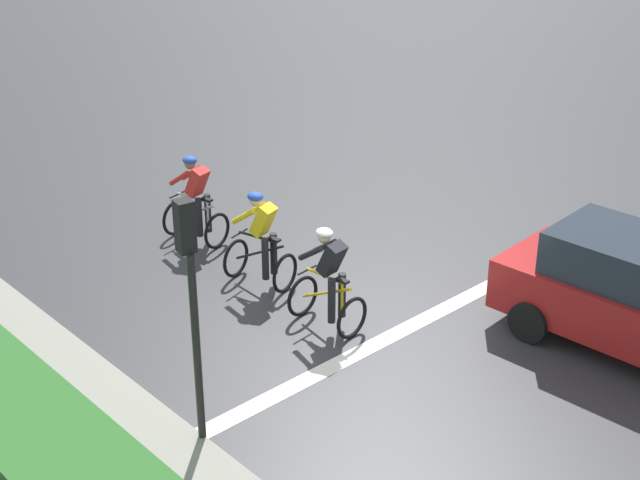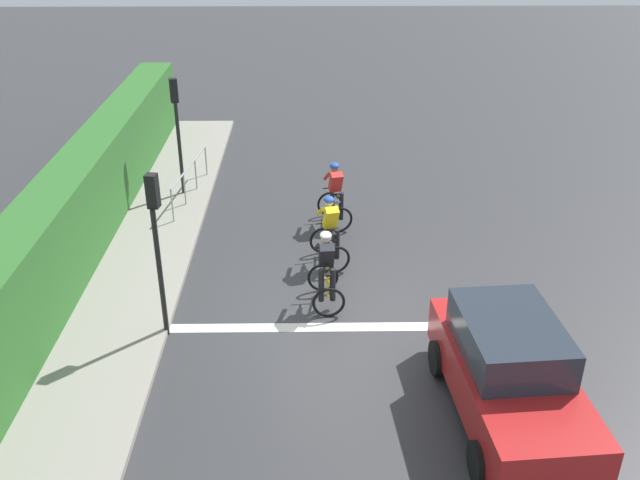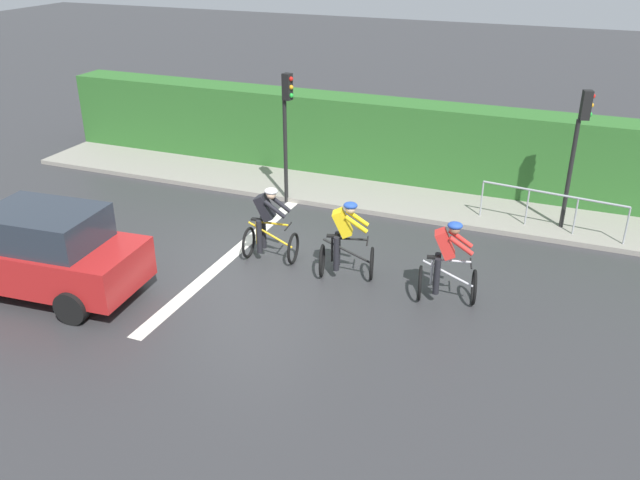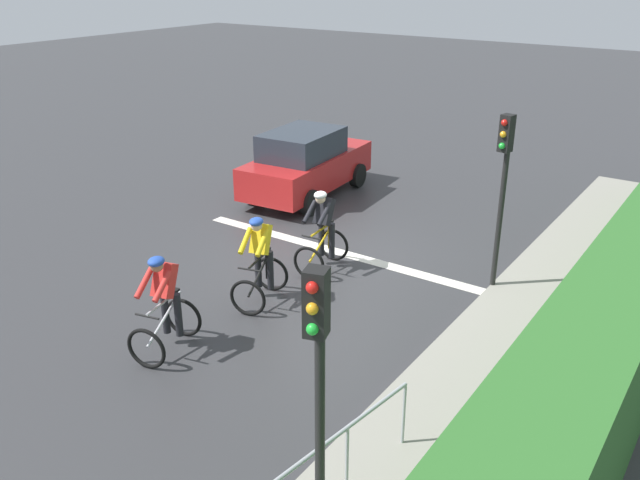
{
  "view_description": "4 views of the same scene",
  "coord_description": "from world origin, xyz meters",
  "px_view_note": "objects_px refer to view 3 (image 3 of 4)",
  "views": [
    {
      "loc": [
        -8.7,
        -8.71,
        7.47
      ],
      "look_at": [
        0.44,
        1.27,
        1.0
      ],
      "focal_mm": 52.19,
      "sensor_mm": 36.0,
      "label": 1
    },
    {
      "loc": [
        -0.47,
        -12.12,
        7.96
      ],
      "look_at": [
        -0.29,
        1.16,
        1.14
      ],
      "focal_mm": 39.31,
      "sensor_mm": 36.0,
      "label": 2
    },
    {
      "loc": [
        11.4,
        6.25,
        6.6
      ],
      "look_at": [
        0.97,
        2.05,
        1.26
      ],
      "focal_mm": 37.54,
      "sensor_mm": 36.0,
      "label": 3
    },
    {
      "loc": [
        -6.99,
        10.38,
        5.74
      ],
      "look_at": [
        -0.6,
        1.11,
        0.97
      ],
      "focal_mm": 37.26,
      "sensor_mm": 36.0,
      "label": 4
    }
  ],
  "objects_px": {
    "traffic_light_near_crossing": "(287,119)",
    "cyclist_lead": "(447,264)",
    "cyclist_second": "(345,242)",
    "car_red": "(40,252)",
    "traffic_light_far_junction": "(578,140)",
    "cyclist_mid": "(268,226)",
    "pedestrian_railing_kerbside": "(552,203)"
  },
  "relations": [
    {
      "from": "cyclist_lead",
      "to": "traffic_light_far_junction",
      "type": "height_order",
      "value": "traffic_light_far_junction"
    },
    {
      "from": "car_red",
      "to": "traffic_light_far_junction",
      "type": "relative_size",
      "value": 1.26
    },
    {
      "from": "cyclist_lead",
      "to": "car_red",
      "type": "relative_size",
      "value": 0.39
    },
    {
      "from": "cyclist_mid",
      "to": "traffic_light_far_junction",
      "type": "bearing_deg",
      "value": 124.0
    },
    {
      "from": "traffic_light_near_crossing",
      "to": "pedestrian_railing_kerbside",
      "type": "relative_size",
      "value": 1.02
    },
    {
      "from": "cyclist_second",
      "to": "traffic_light_far_junction",
      "type": "relative_size",
      "value": 0.5
    },
    {
      "from": "cyclist_mid",
      "to": "cyclist_second",
      "type": "bearing_deg",
      "value": 85.94
    },
    {
      "from": "cyclist_mid",
      "to": "traffic_light_near_crossing",
      "type": "bearing_deg",
      "value": -162.8
    },
    {
      "from": "cyclist_second",
      "to": "traffic_light_far_junction",
      "type": "xyz_separation_m",
      "value": [
        -4.04,
        4.02,
        1.43
      ]
    },
    {
      "from": "cyclist_lead",
      "to": "cyclist_second",
      "type": "bearing_deg",
      "value": -95.07
    },
    {
      "from": "traffic_light_far_junction",
      "to": "pedestrian_railing_kerbside",
      "type": "bearing_deg",
      "value": -49.52
    },
    {
      "from": "cyclist_lead",
      "to": "pedestrian_railing_kerbside",
      "type": "relative_size",
      "value": 0.51
    },
    {
      "from": "cyclist_mid",
      "to": "pedestrian_railing_kerbside",
      "type": "distance_m",
      "value": 6.58
    },
    {
      "from": "cyclist_second",
      "to": "cyclist_mid",
      "type": "xyz_separation_m",
      "value": [
        -0.13,
        -1.78,
        0.0
      ]
    },
    {
      "from": "cyclist_lead",
      "to": "cyclist_second",
      "type": "relative_size",
      "value": 1.0
    },
    {
      "from": "pedestrian_railing_kerbside",
      "to": "cyclist_lead",
      "type": "bearing_deg",
      "value": -21.99
    },
    {
      "from": "cyclist_second",
      "to": "car_red",
      "type": "bearing_deg",
      "value": -62.2
    },
    {
      "from": "traffic_light_near_crossing",
      "to": "cyclist_lead",
      "type": "bearing_deg",
      "value": 54.53
    },
    {
      "from": "pedestrian_railing_kerbside",
      "to": "cyclist_mid",
      "type": "bearing_deg",
      "value": -56.42
    },
    {
      "from": "car_red",
      "to": "cyclist_mid",
      "type": "bearing_deg",
      "value": 129.86
    },
    {
      "from": "car_red",
      "to": "traffic_light_near_crossing",
      "type": "xyz_separation_m",
      "value": [
        -6.04,
        2.49,
        1.35
      ]
    },
    {
      "from": "cyclist_mid",
      "to": "traffic_light_near_crossing",
      "type": "xyz_separation_m",
      "value": [
        -3.15,
        -0.97,
        1.43
      ]
    },
    {
      "from": "cyclist_second",
      "to": "traffic_light_near_crossing",
      "type": "xyz_separation_m",
      "value": [
        -3.28,
        -2.76,
        1.43
      ]
    },
    {
      "from": "cyclist_lead",
      "to": "cyclist_mid",
      "type": "relative_size",
      "value": 1.0
    },
    {
      "from": "traffic_light_far_junction",
      "to": "pedestrian_railing_kerbside",
      "type": "xyz_separation_m",
      "value": [
        0.28,
        -0.32,
        -1.44
      ]
    },
    {
      "from": "cyclist_lead",
      "to": "traffic_light_far_junction",
      "type": "distance_m",
      "value": 4.86
    },
    {
      "from": "traffic_light_far_junction",
      "to": "cyclist_lead",
      "type": "bearing_deg",
      "value": -24.42
    },
    {
      "from": "cyclist_second",
      "to": "traffic_light_near_crossing",
      "type": "bearing_deg",
      "value": -139.91
    },
    {
      "from": "car_red",
      "to": "traffic_light_near_crossing",
      "type": "relative_size",
      "value": 1.26
    },
    {
      "from": "cyclist_lead",
      "to": "traffic_light_near_crossing",
      "type": "relative_size",
      "value": 0.5
    },
    {
      "from": "pedestrian_railing_kerbside",
      "to": "traffic_light_near_crossing",
      "type": "bearing_deg",
      "value": -85.66
    },
    {
      "from": "cyclist_second",
      "to": "traffic_light_near_crossing",
      "type": "height_order",
      "value": "traffic_light_near_crossing"
    }
  ]
}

